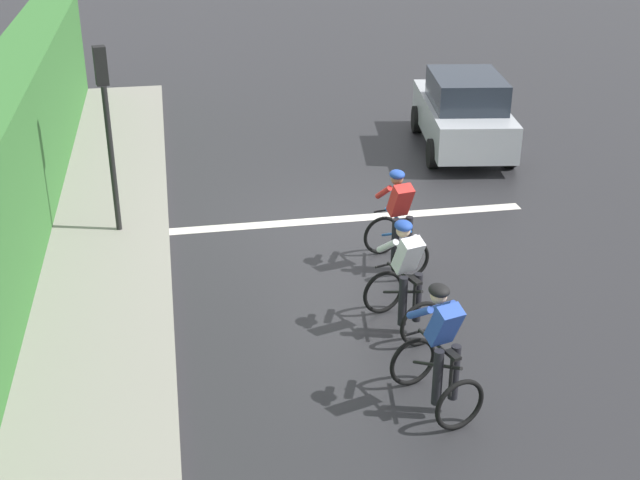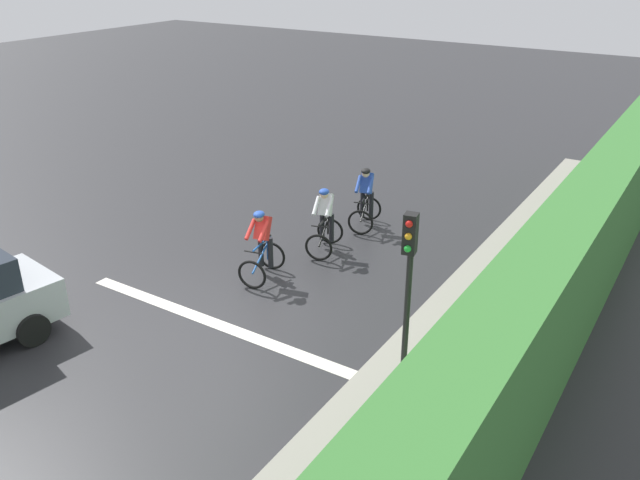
# 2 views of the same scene
# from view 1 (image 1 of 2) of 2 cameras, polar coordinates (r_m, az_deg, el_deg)

# --- Properties ---
(ground_plane) EXTENTS (80.00, 80.00, 0.00)m
(ground_plane) POSITION_cam_1_polar(r_m,az_deg,el_deg) (15.39, 1.63, 1.06)
(ground_plane) COLOR #28282B
(sidewalk_kerb) EXTENTS (2.80, 24.71, 0.12)m
(sidewalk_kerb) POSITION_cam_1_polar(r_m,az_deg,el_deg) (13.37, -16.03, -3.59)
(sidewalk_kerb) COLOR gray
(sidewalk_kerb) RESTS_ON ground
(stone_wall_low) EXTENTS (0.44, 24.71, 0.53)m
(stone_wall_low) POSITION_cam_1_polar(r_m,az_deg,el_deg) (13.41, -19.95, -3.08)
(stone_wall_low) COLOR gray
(stone_wall_low) RESTS_ON ground
(road_marking_stop_line) EXTENTS (7.00, 0.30, 0.01)m
(road_marking_stop_line) POSITION_cam_1_polar(r_m,az_deg,el_deg) (15.61, 1.44, 1.43)
(road_marking_stop_line) COLOR silver
(road_marking_stop_line) RESTS_ON ground
(cyclist_lead) EXTENTS (0.95, 1.23, 1.66)m
(cyclist_lead) POSITION_cam_1_polar(r_m,az_deg,el_deg) (10.19, 8.12, -7.55)
(cyclist_lead) COLOR black
(cyclist_lead) RESTS_ON ground
(cyclist_second) EXTENTS (0.95, 1.23, 1.66)m
(cyclist_second) POSITION_cam_1_polar(r_m,az_deg,el_deg) (11.75, 5.76, -2.72)
(cyclist_second) COLOR black
(cyclist_second) RESTS_ON ground
(cyclist_mid) EXTENTS (0.88, 1.19, 1.66)m
(cyclist_mid) POSITION_cam_1_polar(r_m,az_deg,el_deg) (13.54, 5.31, 1.19)
(cyclist_mid) COLOR black
(cyclist_mid) RESTS_ON ground
(car_silver) EXTENTS (2.35, 4.31, 1.76)m
(car_silver) POSITION_cam_1_polar(r_m,az_deg,el_deg) (19.40, 9.69, 8.56)
(car_silver) COLOR #B7BCC1
(car_silver) RESTS_ON ground
(traffic_light_near_crossing) EXTENTS (0.23, 0.31, 3.34)m
(traffic_light_near_crossing) POSITION_cam_1_polar(r_m,az_deg,el_deg) (14.68, -14.32, 8.33)
(traffic_light_near_crossing) COLOR black
(traffic_light_near_crossing) RESTS_ON ground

